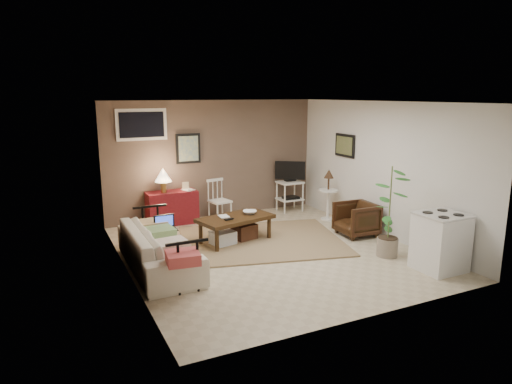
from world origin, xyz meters
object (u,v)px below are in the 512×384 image
sofa (158,241)px  stove (440,242)px  tv_stand (290,185)px  spindle_chair (219,201)px  red_console (171,204)px  coffee_table (235,227)px  armchair (356,217)px  potted_plant (390,208)px  side_table (328,189)px

sofa → stove: (3.67, -1.84, 0.01)m
tv_stand → stove: 3.94m
spindle_chair → stove: bearing=-63.8°
tv_stand → red_console: bearing=177.2°
red_console → spindle_chair: (0.95, -0.16, 0.00)m
coffee_table → red_console: 1.75m
sofa → spindle_chair: 2.70m
armchair → potted_plant: bearing=-9.2°
potted_plant → stove: size_ratio=1.72×
tv_stand → spindle_chair: bearing=-178.9°
sofa → tv_stand: 4.01m
sofa → tv_stand: tv_stand is taller
coffee_table → potted_plant: potted_plant is taller
sofa → armchair: 3.62m
armchair → stove: (0.05, -1.86, 0.09)m
tv_stand → side_table: tv_stand is taller
coffee_table → spindle_chair: spindle_chair is taller
red_console → spindle_chair: red_console is taller
coffee_table → potted_plant: size_ratio=0.95×
coffee_table → sofa: size_ratio=0.66×
red_console → armchair: 3.57m
sofa → side_table: size_ratio=2.03×
sofa → red_console: red_console is taller
armchair → potted_plant: size_ratio=0.45×
sofa → stove: size_ratio=2.48×
red_console → spindle_chair: size_ratio=1.35×
side_table → spindle_chair: bearing=154.8°
red_console → side_table: bearing=-20.5°
sofa → red_console: (0.80, 2.21, -0.02)m
sofa → coffee_table: bearing=-67.7°
armchair → stove: stove is taller
coffee_table → stove: bearing=-48.2°
tv_stand → armchair: (0.20, -2.06, -0.25)m
spindle_chair → stove: (1.91, -3.90, 0.03)m
sofa → potted_plant: bearing=-107.5°
coffee_table → sofa: bearing=-157.7°
coffee_table → armchair: 2.22m
stove → coffee_table: bearing=131.8°
coffee_table → spindle_chair: size_ratio=1.67×
spindle_chair → coffee_table: bearing=-100.8°
sofa → potted_plant: potted_plant is taller
potted_plant → stove: potted_plant is taller
tv_stand → potted_plant: size_ratio=0.75×
spindle_chair → potted_plant: bearing=-62.4°
side_table → stove: size_ratio=1.22×
sofa → red_console: bearing=-20.0°
tv_stand → potted_plant: bearing=-90.6°
tv_stand → sofa: bearing=-148.6°
stove → spindle_chair: bearing=116.2°
sofa → side_table: 3.92m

